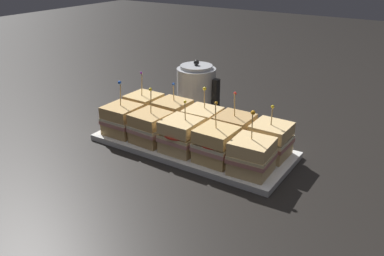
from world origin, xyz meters
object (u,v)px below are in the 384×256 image
sandwich_front_far_left (123,119)px  sandwich_back_far_right (271,140)px  serving_platter (192,146)px  sandwich_front_right (216,145)px  sandwich_back_center (202,123)px  sandwich_front_left (151,127)px  sandwich_back_right (234,131)px  kettle_steel (197,91)px  sandwich_back_left (172,115)px  sandwich_front_far_right (252,156)px  sandwich_front_center (182,136)px  sandwich_back_far_left (144,108)px

sandwich_front_far_left → sandwich_back_far_right: sandwich_front_far_left is taller
serving_platter → sandwich_front_far_left: bearing=-166.2°
sandwich_front_right → sandwich_back_center: size_ratio=1.08×
sandwich_front_far_left → sandwich_front_left: bearing=0.1°
sandwich_back_right → kettle_steel: size_ratio=0.84×
sandwich_front_far_left → sandwich_back_left: size_ratio=1.10×
sandwich_front_left → sandwich_front_far_right: bearing=-0.7°
sandwich_front_left → sandwich_back_center: bearing=46.0°
sandwich_back_left → kettle_steel: kettle_steel is taller
kettle_steel → sandwich_front_center: bearing=-64.6°
sandwich_front_right → sandwich_front_center: bearing=-179.0°
sandwich_front_right → kettle_steel: bearing=130.3°
serving_platter → sandwich_back_far_left: 0.25m
sandwich_back_center → kettle_steel: (-0.14, 0.19, 0.03)m
kettle_steel → sandwich_back_far_left: bearing=-114.2°
sandwich_back_far_left → kettle_steel: 0.22m
sandwich_front_center → sandwich_back_center: size_ratio=0.97×
sandwich_front_center → kettle_steel: size_ratio=0.76×
sandwich_back_left → sandwich_back_center: bearing=0.9°
sandwich_front_center → kettle_steel: kettle_steel is taller
sandwich_front_right → sandwich_back_far_left: 0.37m
sandwich_front_far_left → sandwich_back_left: sandwich_front_far_left is taller
sandwich_front_center → sandwich_back_left: 0.17m
sandwich_front_right → sandwich_front_far_right: (0.11, -0.01, -0.00)m
sandwich_front_far_right → kettle_steel: size_ratio=0.84×
serving_platter → sandwich_front_left: sandwich_front_left is taller
sandwich_front_left → sandwich_back_far_left: sandwich_back_far_left is taller
sandwich_front_right → kettle_steel: (-0.26, 0.31, 0.03)m
sandwich_front_center → sandwich_front_far_right: (0.23, -0.00, -0.00)m
sandwich_back_left → sandwich_back_center: sandwich_back_center is taller
sandwich_front_far_right → sandwich_back_center: 0.26m
serving_platter → sandwich_front_left: bearing=-153.9°
sandwich_front_center → sandwich_back_far_left: size_ratio=0.88×
serving_platter → sandwich_back_far_right: 0.25m
sandwich_back_left → sandwich_back_right: size_ratio=0.91×
sandwich_back_center → sandwich_back_right: bearing=-2.1°
serving_platter → sandwich_front_far_right: (0.23, -0.06, 0.06)m
sandwich_front_left → sandwich_front_center: bearing=-0.6°
sandwich_front_center → sandwich_back_far_right: 0.26m
sandwich_front_left → kettle_steel: kettle_steel is taller
sandwich_front_right → sandwich_back_far_left: bearing=162.3°
sandwich_front_left → sandwich_back_left: sandwich_front_left is taller
sandwich_back_far_left → sandwich_back_right: size_ratio=1.03×
sandwich_front_left → sandwich_back_left: bearing=90.1°
sandwich_front_center → sandwich_front_left: bearing=179.4°
sandwich_front_far_left → kettle_steel: kettle_steel is taller
sandwich_front_far_right → sandwich_back_left: (-0.35, 0.12, 0.00)m
sandwich_back_left → kettle_steel: size_ratio=0.76×
sandwich_front_left → kettle_steel: bearing=95.5°
sandwich_front_far_right → sandwich_back_far_right: (0.00, 0.12, 0.00)m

